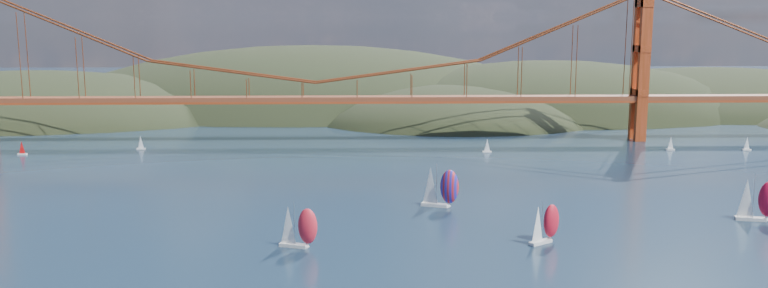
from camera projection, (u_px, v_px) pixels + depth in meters
headlands at (418, 133)px, 377.73m from camera, size 725.00×225.00×96.00m
bridge at (311, 54)px, 271.96m from camera, size 552.00×12.00×55.00m
racer_0 at (297, 226)px, 149.25m from camera, size 8.31×5.17×9.29m
racer_1 at (544, 223)px, 152.20m from camera, size 7.69×6.40×8.85m
racer_2 at (757, 199)px, 168.83m from camera, size 9.40×5.32×10.53m
racer_rwb at (439, 187)px, 181.15m from camera, size 9.51×6.38×10.63m
distant_boat_2 at (22, 148)px, 250.14m from camera, size 3.00×2.00×4.70m
distant_boat_3 at (141, 143)px, 260.38m from camera, size 3.00×2.00×4.70m
distant_boat_4 at (671, 143)px, 258.84m from camera, size 3.00×2.00×4.70m
distant_boat_5 at (747, 144)px, 258.37m from camera, size 3.00×2.00×4.70m
distant_boat_8 at (487, 146)px, 254.42m from camera, size 3.00×2.00×4.70m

